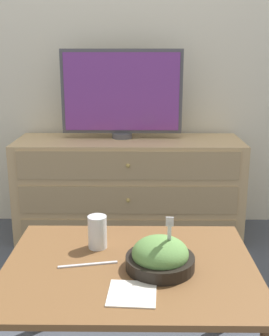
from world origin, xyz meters
TOP-DOWN VIEW (x-y plane):
  - ground_plane at (0.00, 0.00)m, footprint 12.00×12.00m
  - wall_back at (0.00, 0.03)m, footprint 12.00×0.05m
  - dresser at (0.07, -0.24)m, footprint 1.35×0.45m
  - tv at (0.03, -0.19)m, footprint 0.72×0.12m
  - coffee_table at (0.10, -1.47)m, footprint 0.82×0.63m
  - takeout_bowl at (0.20, -1.49)m, footprint 0.22×0.22m
  - drink_cup at (-0.01, -1.35)m, footprint 0.07×0.07m
  - napkin at (0.11, -1.65)m, footprint 0.15×0.15m
  - knife at (-0.03, -1.48)m, footprint 0.19×0.05m

SIDE VIEW (x-z plane):
  - ground_plane at x=0.00m, z-range 0.00..0.00m
  - dresser at x=0.07m, z-range 0.00..0.61m
  - coffee_table at x=0.10m, z-range 0.16..0.61m
  - napkin at x=0.11m, z-range 0.45..0.45m
  - knife at x=-0.03m, z-range 0.45..0.45m
  - takeout_bowl at x=0.20m, z-range 0.39..0.58m
  - drink_cup at x=-0.01m, z-range 0.44..0.56m
  - tv at x=0.03m, z-range 0.62..1.14m
  - wall_back at x=0.00m, z-range 0.00..2.60m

